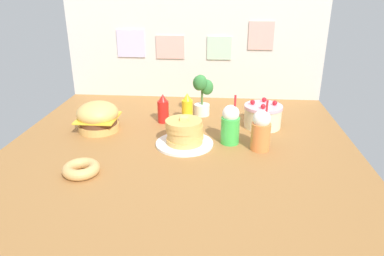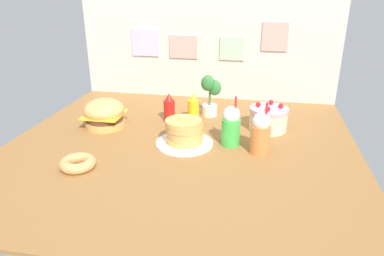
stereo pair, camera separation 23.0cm
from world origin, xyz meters
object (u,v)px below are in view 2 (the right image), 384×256
at_px(ketchup_bottle, 169,108).
at_px(mustard_bottle, 194,108).
at_px(cream_soda_cup, 231,126).
at_px(orange_float_cup, 261,133).
at_px(burger, 104,114).
at_px(pancake_stack, 184,134).
at_px(layer_cake, 268,119).
at_px(potted_plant, 210,94).
at_px(donut_pink_glaze, 78,163).

xyz_separation_m(ketchup_bottle, mustard_bottle, (0.18, 0.04, 0.00)).
bearing_deg(cream_soda_cup, ketchup_bottle, 145.35).
xyz_separation_m(mustard_bottle, orange_float_cup, (0.50, -0.46, 0.03)).
relative_size(ketchup_bottle, cream_soda_cup, 0.67).
distance_m(burger, orange_float_cup, 1.14).
bearing_deg(ketchup_bottle, pancake_stack, -62.92).
relative_size(burger, layer_cake, 1.06).
bearing_deg(potted_plant, layer_cake, -25.23).
bearing_deg(orange_float_cup, mustard_bottle, 137.29).
distance_m(layer_cake, orange_float_cup, 0.40).
distance_m(ketchup_bottle, orange_float_cup, 0.80).
bearing_deg(burger, orange_float_cup, -11.52).
bearing_deg(pancake_stack, layer_cake, 34.14).
xyz_separation_m(layer_cake, donut_pink_glaze, (-1.06, -0.79, -0.05)).
bearing_deg(donut_pink_glaze, burger, 99.88).
bearing_deg(mustard_bottle, pancake_stack, -87.00).
xyz_separation_m(pancake_stack, layer_cake, (0.53, 0.36, 0.01)).
xyz_separation_m(ketchup_bottle, cream_soda_cup, (0.49, -0.34, 0.03)).
relative_size(ketchup_bottle, mustard_bottle, 1.00).
xyz_separation_m(pancake_stack, mustard_bottle, (-0.02, 0.43, 0.03)).
bearing_deg(layer_cake, cream_soda_cup, -127.92).
relative_size(burger, donut_pink_glaze, 1.43).
bearing_deg(layer_cake, mustard_bottle, 172.49).
xyz_separation_m(ketchup_bottle, potted_plant, (0.28, 0.18, 0.08)).
height_order(ketchup_bottle, cream_soda_cup, cream_soda_cup).
relative_size(layer_cake, cream_soda_cup, 0.83).
bearing_deg(potted_plant, donut_pink_glaze, -120.96).
xyz_separation_m(pancake_stack, ketchup_bottle, (-0.20, 0.39, 0.03)).
bearing_deg(layer_cake, potted_plant, 154.77).
distance_m(cream_soda_cup, potted_plant, 0.56).
height_order(burger, orange_float_cup, orange_float_cup).
relative_size(burger, mustard_bottle, 1.33).
relative_size(donut_pink_glaze, potted_plant, 0.61).
distance_m(pancake_stack, donut_pink_glaze, 0.68).
relative_size(cream_soda_cup, donut_pink_glaze, 1.61).
relative_size(ketchup_bottle, orange_float_cup, 0.67).
bearing_deg(donut_pink_glaze, pancake_stack, 39.51).
bearing_deg(cream_soda_cup, burger, 171.21).
distance_m(burger, mustard_bottle, 0.66).
bearing_deg(ketchup_bottle, cream_soda_cup, -34.65).
xyz_separation_m(layer_cake, ketchup_bottle, (-0.73, 0.03, 0.02)).
relative_size(cream_soda_cup, orange_float_cup, 1.00).
xyz_separation_m(ketchup_bottle, orange_float_cup, (0.68, -0.43, 0.03)).
bearing_deg(mustard_bottle, cream_soda_cup, -50.36).
bearing_deg(pancake_stack, burger, 162.79).
relative_size(layer_cake, potted_plant, 0.82).
xyz_separation_m(burger, potted_plant, (0.71, 0.38, 0.08)).
relative_size(pancake_stack, cream_soda_cup, 1.13).
xyz_separation_m(burger, layer_cake, (1.17, 0.16, -0.02)).
bearing_deg(burger, cream_soda_cup, -8.79).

